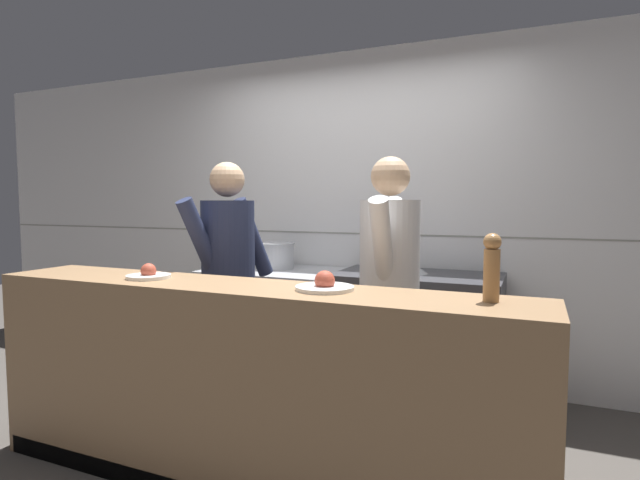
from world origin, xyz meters
name	(u,v)px	position (x,y,z in m)	size (l,w,h in m)	color
ground_plane	(262,459)	(0.00, 0.00, 0.00)	(14.00, 14.00, 0.00)	#4C4742
wall_back_tiled	(357,215)	(0.00, 1.55, 1.30)	(8.00, 0.06, 2.60)	white
oven_range	(275,324)	(-0.55, 1.15, 0.44)	(1.05, 0.71, 0.87)	#232326
prep_counter	(417,338)	(0.59, 1.15, 0.45)	(1.13, 0.65, 0.90)	#38383D
pass_counter	(242,388)	(0.05, -0.26, 0.50)	(2.80, 0.45, 1.01)	#93704C
stock_pot	(275,255)	(-0.57, 1.21, 0.98)	(0.32, 0.32, 0.21)	#B7BABF
mixing_bowl_steel	(411,267)	(0.54, 1.16, 0.95)	(0.23, 0.23, 0.08)	#B7BABF
plated_dish_main	(149,274)	(-0.51, -0.27, 1.03)	(0.23, 0.23, 0.08)	white
plated_dish_appetiser	(325,285)	(0.47, -0.23, 1.03)	(0.27, 0.27, 0.09)	white
pepper_mill	(492,266)	(1.18, -0.21, 1.15)	(0.07, 0.07, 0.28)	#AD7A47
chef_head_cook	(229,278)	(-0.45, 0.37, 0.92)	(0.43, 0.71, 1.65)	black
chef_sous	(389,287)	(0.59, 0.43, 0.92)	(0.36, 0.73, 1.66)	black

